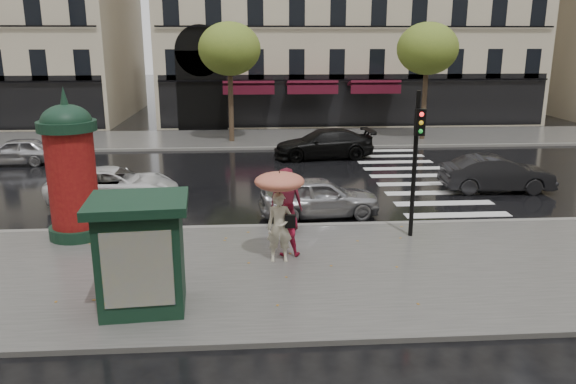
{
  "coord_description": "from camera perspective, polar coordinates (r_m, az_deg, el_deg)",
  "views": [
    {
      "loc": [
        -0.95,
        -13.63,
        5.79
      ],
      "look_at": [
        0.08,
        1.5,
        1.61
      ],
      "focal_mm": 35.0,
      "sensor_mm": 36.0,
      "label": 1
    }
  ],
  "objects": [
    {
      "name": "woman_umbrella",
      "position": [
        14.35,
        -0.86,
        -0.98
      ],
      "size": [
        1.28,
        1.28,
        2.46
      ],
      "color": "beige",
      "rests_on": "near_sidewalk"
    },
    {
      "name": "far_sidewalk",
      "position": [
        33.14,
        -2.19,
        5.45
      ],
      "size": [
        90.0,
        6.0,
        0.12
      ],
      "primitive_type": "cube",
      "color": "#474744",
      "rests_on": "ground"
    },
    {
      "name": "car_far_silver",
      "position": [
        29.38,
        -25.95,
        3.74
      ],
      "size": [
        3.8,
        1.79,
        1.26
      ],
      "primitive_type": "imported",
      "rotation": [
        0.0,
        0.0,
        -1.49
      ],
      "color": "#ACACB0",
      "rests_on": "ground"
    },
    {
      "name": "car_white",
      "position": [
        21.22,
        -17.3,
        0.66
      ],
      "size": [
        4.71,
        2.35,
        1.28
      ],
      "primitive_type": "imported",
      "rotation": [
        0.0,
        0.0,
        1.62
      ],
      "color": "white",
      "rests_on": "ground"
    },
    {
      "name": "tree_far_right",
      "position": [
        33.16,
        13.99,
        13.91
      ],
      "size": [
        3.4,
        3.4,
        6.64
      ],
      "color": "#38281C",
      "rests_on": "ground"
    },
    {
      "name": "morris_column",
      "position": [
        17.21,
        -21.18,
        2.39
      ],
      "size": [
        1.63,
        1.63,
        4.39
      ],
      "color": "black",
      "rests_on": "near_sidewalk"
    },
    {
      "name": "newsstand",
      "position": [
        12.35,
        -14.7,
        -6.0
      ],
      "size": [
        2.17,
        1.87,
        2.46
      ],
      "color": "black",
      "rests_on": "near_sidewalk"
    },
    {
      "name": "woman_red",
      "position": [
        15.01,
        -0.1,
        -3.79
      ],
      "size": [
        0.76,
        0.62,
        1.46
      ],
      "primitive_type": "imported",
      "rotation": [
        0.0,
        0.0,
        3.04
      ],
      "color": "#A31432",
      "rests_on": "near_sidewalk"
    },
    {
      "name": "zebra_crossing",
      "position": [
        24.93,
        12.42,
        1.63
      ],
      "size": [
        3.6,
        11.75,
        0.01
      ],
      "primitive_type": "cube",
      "color": "silver",
      "rests_on": "ground"
    },
    {
      "name": "man_burgundy",
      "position": [
        16.73,
        -0.21,
        -0.84
      ],
      "size": [
        1.05,
        0.78,
        1.97
      ],
      "primitive_type": "imported",
      "rotation": [
        0.0,
        0.0,
        2.97
      ],
      "color": "#470E19",
      "rests_on": "near_sidewalk"
    },
    {
      "name": "car_silver",
      "position": [
        18.68,
        3.18,
        -0.47
      ],
      "size": [
        4.11,
        1.92,
        1.36
      ],
      "primitive_type": "imported",
      "rotation": [
        0.0,
        0.0,
        1.65
      ],
      "color": "#9C9CA0",
      "rests_on": "ground"
    },
    {
      "name": "near_kerb",
      "position": [
        17.61,
        -0.58,
        -3.53
      ],
      "size": [
        90.0,
        0.25,
        0.14
      ],
      "primitive_type": "cube",
      "color": "slate",
      "rests_on": "ground"
    },
    {
      "name": "car_darkgrey",
      "position": [
        23.2,
        20.44,
        1.75
      ],
      "size": [
        4.28,
        1.66,
        1.39
      ],
      "primitive_type": "imported",
      "rotation": [
        0.0,
        0.0,
        1.53
      ],
      "color": "black",
      "rests_on": "ground"
    },
    {
      "name": "ground",
      "position": [
        14.84,
        0.09,
        -7.55
      ],
      "size": [
        160.0,
        160.0,
        0.0
      ],
      "primitive_type": "plane",
      "color": "black",
      "rests_on": "ground"
    },
    {
      "name": "near_sidewalk",
      "position": [
        14.36,
        0.23,
        -8.1
      ],
      "size": [
        90.0,
        7.0,
        0.12
      ],
      "primitive_type": "cube",
      "color": "#474744",
      "rests_on": "ground"
    },
    {
      "name": "far_kerb",
      "position": [
        30.19,
        -2.02,
        4.49
      ],
      "size": [
        90.0,
        0.25,
        0.14
      ],
      "primitive_type": "cube",
      "color": "slate",
      "rests_on": "ground"
    },
    {
      "name": "traffic_light",
      "position": [
        16.34,
        12.91,
        4.13
      ],
      "size": [
        0.27,
        0.4,
        4.25
      ],
      "color": "black",
      "rests_on": "near_sidewalk"
    },
    {
      "name": "car_black",
      "position": [
        27.93,
        3.63,
        4.92
      ],
      "size": [
        5.1,
        2.49,
        1.43
      ],
      "primitive_type": "imported",
      "rotation": [
        0.0,
        0.0,
        -1.47
      ],
      "color": "black",
      "rests_on": "ground"
    },
    {
      "name": "tree_far_left",
      "position": [
        31.65,
        -5.97,
        14.21
      ],
      "size": [
        3.4,
        3.4,
        6.64
      ],
      "color": "#38281C",
      "rests_on": "ground"
    }
  ]
}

